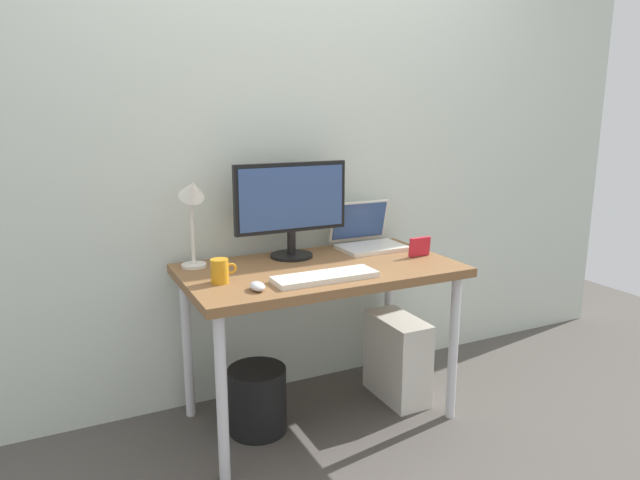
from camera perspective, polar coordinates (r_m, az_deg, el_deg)
ground_plane at (r=2.86m, az=0.00°, el=-16.94°), size 6.00×6.00×0.00m
back_wall at (r=2.85m, az=-3.56°, el=10.37°), size 4.40×0.04×2.60m
desk at (r=2.60m, az=0.00°, el=-4.13°), size 1.22×0.67×0.74m
monitor at (r=2.68m, az=-2.86°, el=3.60°), size 0.55×0.20×0.45m
laptop at (r=2.92m, az=4.60°, el=0.39°), size 0.32×0.27×0.23m
desk_lamp at (r=2.54m, az=-12.47°, el=3.57°), size 0.11×0.16×0.42m
keyboard at (r=2.37m, az=0.52°, el=-3.66°), size 0.44×0.14×0.02m
mouse at (r=2.25m, az=-6.21°, el=-4.56°), size 0.06×0.09×0.03m
coffee_mug at (r=2.36m, az=-9.84°, el=-3.03°), size 0.11×0.07×0.10m
photo_frame at (r=2.77m, az=9.81°, el=-0.65°), size 0.11×0.02×0.09m
computer_tower at (r=2.96m, az=7.66°, el=-11.47°), size 0.18×0.36×0.42m
wastebasket at (r=2.70m, az=-6.19°, el=-15.39°), size 0.26×0.26×0.30m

